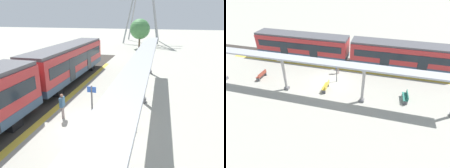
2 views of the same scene
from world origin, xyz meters
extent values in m
plane|color=#A8A799|center=(0.00, 0.00, 0.00)|extent=(176.00, 176.00, 0.00)
cube|color=gold|center=(-3.01, 0.00, 0.00)|extent=(0.50, 31.17, 0.01)
cube|color=#38332D|center=(-4.86, 0.00, 0.00)|extent=(3.20, 43.17, 0.01)
cube|color=black|center=(-4.86, -1.47, 0.32)|extent=(2.21, 0.90, 0.64)
cube|color=#B52D2F|center=(-4.86, 7.82, 1.94)|extent=(2.60, 12.79, 2.60)
cube|color=#344A65|center=(-4.86, 7.82, 0.92)|extent=(2.63, 12.81, 0.55)
cube|color=#515156|center=(-4.86, 7.82, 3.36)|extent=(2.39, 12.79, 0.24)
cube|color=#1E262D|center=(-3.55, 7.82, 2.25)|extent=(0.03, 11.76, 0.84)
cube|color=#1E262D|center=(-3.54, 5.69, 1.69)|extent=(0.04, 1.10, 2.00)
cube|color=#1E262D|center=(-3.54, 9.95, 1.69)|extent=(0.04, 1.10, 2.00)
cube|color=black|center=(-4.86, 11.92, 0.32)|extent=(2.21, 0.90, 0.64)
cube|color=black|center=(-4.86, 3.73, 0.32)|extent=(2.21, 0.90, 0.64)
cylinder|color=#A6A19E|center=(2.81, -4.08, 1.95)|extent=(0.28, 0.28, 3.30)
cube|color=#A6A19E|center=(2.81, -4.08, 3.66)|extent=(1.10, 0.36, 0.12)
cube|color=slate|center=(2.81, 4.01, 0.15)|extent=(0.44, 0.44, 0.30)
cylinder|color=#A6A19E|center=(2.81, 4.01, 1.95)|extent=(0.28, 0.28, 3.30)
cube|color=#A6A19E|center=(2.81, 4.01, 3.66)|extent=(1.10, 0.36, 0.12)
cube|color=slate|center=(2.81, 12.10, 0.15)|extent=(0.44, 0.44, 0.30)
cylinder|color=#A6A19E|center=(2.81, 12.10, 1.95)|extent=(0.28, 0.28, 3.30)
cube|color=#A6A19E|center=(2.81, 12.10, 3.66)|extent=(1.10, 0.36, 0.12)
cube|color=#A8AAB2|center=(2.81, 0.04, 3.80)|extent=(1.20, 24.92, 0.16)
cube|color=gold|center=(1.85, -0.04, 0.44)|extent=(1.51, 0.48, 0.04)
cube|color=gold|center=(1.84, 0.15, 0.66)|extent=(1.50, 0.10, 0.40)
cube|color=#4C4C51|center=(2.52, -0.02, 0.21)|extent=(0.11, 0.40, 0.42)
cube|color=#4C4C51|center=(1.18, -0.06, 0.21)|extent=(0.11, 0.40, 0.42)
cube|color=#2E7C6A|center=(1.54, 8.05, 0.44)|extent=(1.52, 0.51, 0.04)
cube|color=#2E7C6A|center=(1.53, 8.24, 0.66)|extent=(1.50, 0.13, 0.40)
cube|color=#4C4C51|center=(2.21, 8.09, 0.21)|extent=(0.12, 0.40, 0.42)
cube|color=#4C4C51|center=(0.87, 8.02, 0.21)|extent=(0.12, 0.40, 0.42)
cylinder|color=#73705B|center=(1.62, 13.37, 0.44)|extent=(0.48, 0.48, 0.88)
cylinder|color=#4C4C51|center=(-0.04, 0.68, 1.10)|extent=(0.10, 0.10, 2.20)
cube|color=#284C9E|center=(-0.04, 0.68, 1.95)|extent=(0.56, 0.04, 0.36)
cylinder|color=gray|center=(-1.85, 0.24, 0.40)|extent=(0.10, 0.10, 0.81)
cylinder|color=gray|center=(-1.87, 0.40, 0.40)|extent=(0.10, 0.10, 0.81)
cube|color=#355B7B|center=(-1.86, 0.32, 1.11)|extent=(0.28, 0.50, 0.61)
sphere|color=#865C48|center=(-1.86, 0.32, 1.53)|extent=(0.22, 0.22, 0.22)
cylinder|color=brown|center=(-0.33, 29.67, 1.07)|extent=(0.32, 0.32, 2.14)
sphere|color=#427D43|center=(-0.33, 29.67, 3.67)|extent=(3.81, 3.81, 3.81)
camera|label=1|loc=(3.78, -9.87, 6.15)|focal=32.00mm
camera|label=2|loc=(16.81, 5.34, 11.29)|focal=29.06mm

